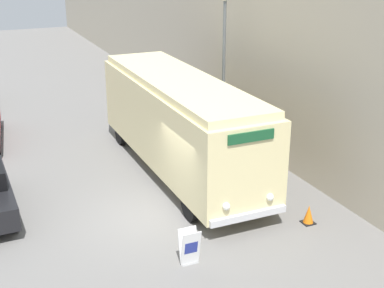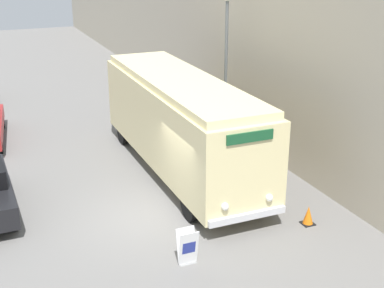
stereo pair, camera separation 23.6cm
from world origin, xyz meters
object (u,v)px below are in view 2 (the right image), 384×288
Objects in this scene: vintage_bus at (180,120)px; traffic_cone at (308,215)px; sign_board at (188,247)px; streetlamp at (226,47)px.

traffic_cone is at bearing -69.06° from vintage_bus.
sign_board is (-2.06, -5.58, -1.44)m from vintage_bus.
vintage_bus is 5.68m from traffic_cone.
sign_board is at bearing -122.42° from streetlamp.
sign_board is 4.04m from traffic_cone.
sign_board reaches higher than traffic_cone.
traffic_cone is (-0.72, -6.94, -3.66)m from streetlamp.
vintage_bus is 6.12m from sign_board.
vintage_bus is 3.83m from streetlamp.
vintage_bus is at bearing 69.73° from sign_board.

